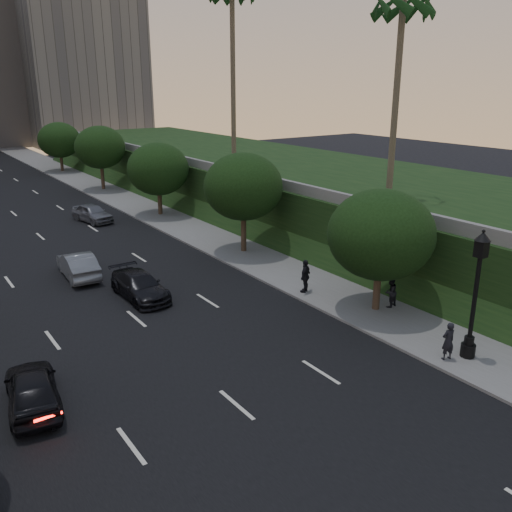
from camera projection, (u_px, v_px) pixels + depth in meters
ground at (331, 487)px, 15.50m from camera, size 160.00×160.00×0.00m
road_surface at (48, 243)px, 38.91m from camera, size 16.00×140.00×0.02m
sidewalk_right at (176, 222)px, 44.47m from camera, size 4.50×140.00×0.15m
embankment at (302, 187)px, 48.71m from camera, size 18.00×90.00×4.00m
parapet_wall at (221, 169)px, 43.36m from camera, size 0.35×90.00×0.70m
office_block_right at (74, 41)px, 97.96m from camera, size 20.00×22.00×36.00m
tree_right_a at (381, 235)px, 26.11m from camera, size 5.20×5.20×6.24m
tree_right_b at (243, 187)px, 35.32m from camera, size 5.20×5.20×6.74m
tree_right_c at (158, 169)px, 45.62m from camera, size 5.20×5.20×6.24m
tree_right_d at (100, 147)px, 56.40m from camera, size 5.20×5.20×6.74m
tree_right_e at (59, 140)px, 68.26m from camera, size 5.20×5.20×6.24m
palm_mid at (403, 4)px, 31.24m from camera, size 3.20×3.20×13.00m
street_lamp at (474, 301)px, 21.80m from camera, size 0.64×0.64×5.62m
sedan_near_left at (32, 388)px, 19.10m from camera, size 2.36×4.52×1.47m
sedan_mid_left at (78, 265)px, 31.89m from camera, size 1.91×4.69×1.51m
sedan_near_right at (140, 286)px, 28.85m from camera, size 1.97×4.71×1.36m
sedan_far_right at (92, 213)px, 44.55m from camera, size 2.58×4.62×1.48m
pedestrian_a at (448, 341)px, 22.09m from camera, size 0.67×0.52×1.64m
pedestrian_b at (390, 292)px, 27.29m from camera, size 0.85×0.70×1.60m
pedestrian_c at (305, 276)px, 29.19m from camera, size 1.16×0.89×1.83m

